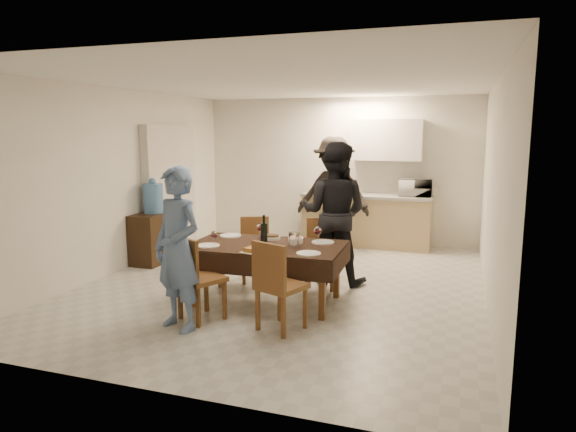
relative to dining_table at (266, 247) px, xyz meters
name	(u,v)px	position (x,y,z in m)	size (l,w,h in m)	color
floor	(284,284)	(-0.03, 0.74, -0.66)	(5.00, 6.00, 0.02)	beige
ceiling	(284,82)	(-0.03, 0.74, 1.94)	(5.00, 6.00, 0.02)	white
wall_back	(338,170)	(-0.03, 3.74, 0.64)	(5.00, 0.02, 2.60)	white
wall_front	(151,227)	(-0.03, -2.26, 0.64)	(5.00, 0.02, 2.60)	white
wall_left	(120,180)	(-2.53, 0.74, 0.64)	(0.02, 6.00, 2.60)	white
wall_right	(494,194)	(2.47, 0.74, 0.64)	(0.02, 6.00, 2.60)	white
stub_partition	(170,189)	(-2.45, 1.94, 0.39)	(0.15, 1.40, 2.10)	beige
kitchen_base_cabinet	(366,221)	(0.57, 3.42, -0.23)	(2.20, 0.60, 0.86)	tan
kitchen_worktop	(367,196)	(0.57, 3.42, 0.22)	(2.24, 0.64, 0.05)	#9D9E99
upper_cabinet	(387,140)	(0.87, 3.56, 1.19)	(1.20, 0.34, 0.70)	white
dining_table	(266,247)	(0.00, 0.00, 0.00)	(1.81, 1.10, 0.69)	black
chair_near_left	(198,271)	(-0.45, -0.84, -0.10)	(0.56, 0.58, 0.50)	brown
chair_near_right	(279,278)	(0.45, -0.84, -0.09)	(0.55, 0.56, 0.50)	brown
chair_far_left	(253,244)	(-0.45, 0.67, -0.14)	(0.51, 0.53, 0.46)	brown
chair_far_right	(319,248)	(0.45, 0.67, -0.12)	(0.46, 0.46, 0.48)	brown
console	(155,237)	(-2.31, 1.22, -0.28)	(0.41, 0.83, 0.77)	black
water_jug	(153,198)	(-2.31, 1.22, 0.33)	(0.30, 0.30, 0.45)	#548ED4
wine_bottle	(264,229)	(-0.05, 0.05, 0.20)	(0.08, 0.08, 0.34)	black
water_pitcher	(294,240)	(0.35, -0.05, 0.12)	(0.12, 0.12, 0.18)	white
savoury_tart	(262,250)	(0.10, -0.38, 0.06)	(0.41, 0.31, 0.05)	#AB7732
salad_bowl	(296,240)	(0.30, 0.18, 0.07)	(0.18, 0.18, 0.07)	white
mushroom_dish	(271,238)	(-0.05, 0.28, 0.05)	(0.22, 0.22, 0.04)	white
wine_glass_a	(214,238)	(-0.55, -0.25, 0.12)	(0.08, 0.08, 0.17)	white
wine_glass_b	(318,235)	(0.55, 0.25, 0.14)	(0.09, 0.09, 0.21)	white
wine_glass_c	(260,231)	(-0.20, 0.30, 0.13)	(0.09, 0.09, 0.19)	white
plate_near_left	(208,246)	(-0.60, -0.30, 0.04)	(0.26, 0.26, 0.02)	white
plate_near_right	(309,253)	(0.60, -0.30, 0.04)	(0.27, 0.27, 0.02)	white
plate_far_left	(230,236)	(-0.60, 0.30, 0.04)	(0.27, 0.27, 0.02)	white
plate_far_right	(323,242)	(0.60, 0.30, 0.04)	(0.26, 0.26, 0.02)	white
microwave	(415,188)	(1.39, 3.42, 0.39)	(0.53, 0.36, 0.29)	white
person_near	(178,249)	(-0.55, -1.05, 0.17)	(0.61, 0.40, 1.66)	#5975A5
person_far	(334,213)	(0.55, 1.05, 0.27)	(0.91, 0.71, 1.87)	black
person_kitchen	(333,194)	(0.07, 2.97, 0.29)	(1.23, 0.71, 1.91)	black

